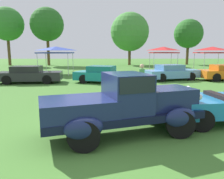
{
  "coord_description": "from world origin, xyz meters",
  "views": [
    {
      "loc": [
        0.35,
        -5.72,
        2.3
      ],
      "look_at": [
        0.44,
        2.78,
        0.81
      ],
      "focal_mm": 35.65,
      "sensor_mm": 36.0,
      "label": 1
    }
  ],
  "objects_px": {
    "show_car_teal": "(103,75)",
    "show_car_skyblue": "(171,73)",
    "canopy_tent_center_field": "(163,50)",
    "canopy_tent_right_field": "(212,49)",
    "spectator_between_cars": "(142,80)",
    "feature_pickup_truck": "(124,104)",
    "canopy_tent_left_field": "(56,49)",
    "show_car_charcoal": "(29,75)"
  },
  "relations": [
    {
      "from": "show_car_teal",
      "to": "show_car_skyblue",
      "type": "height_order",
      "value": "same"
    },
    {
      "from": "show_car_teal",
      "to": "show_car_skyblue",
      "type": "relative_size",
      "value": 0.96
    },
    {
      "from": "canopy_tent_center_field",
      "to": "canopy_tent_right_field",
      "type": "bearing_deg",
      "value": -5.99
    },
    {
      "from": "spectator_between_cars",
      "to": "feature_pickup_truck",
      "type": "bearing_deg",
      "value": -104.11
    },
    {
      "from": "feature_pickup_truck",
      "to": "spectator_between_cars",
      "type": "bearing_deg",
      "value": 75.89
    },
    {
      "from": "feature_pickup_truck",
      "to": "canopy_tent_right_field",
      "type": "bearing_deg",
      "value": 59.19
    },
    {
      "from": "show_car_teal",
      "to": "canopy_tent_left_field",
      "type": "xyz_separation_m",
      "value": [
        -4.79,
        6.09,
        1.82
      ]
    },
    {
      "from": "canopy_tent_center_field",
      "to": "canopy_tent_right_field",
      "type": "relative_size",
      "value": 0.93
    },
    {
      "from": "canopy_tent_left_field",
      "to": "spectator_between_cars",
      "type": "bearing_deg",
      "value": -59.9
    },
    {
      "from": "show_car_charcoal",
      "to": "canopy_tent_right_field",
      "type": "relative_size",
      "value": 1.59
    },
    {
      "from": "show_car_teal",
      "to": "canopy_tent_right_field",
      "type": "distance_m",
      "value": 13.03
    },
    {
      "from": "feature_pickup_truck",
      "to": "show_car_skyblue",
      "type": "bearing_deg",
      "value": 68.79
    },
    {
      "from": "show_car_skyblue",
      "to": "canopy_tent_right_field",
      "type": "xyz_separation_m",
      "value": [
        5.6,
        5.35,
        1.82
      ]
    },
    {
      "from": "feature_pickup_truck",
      "to": "canopy_tent_left_field",
      "type": "bearing_deg",
      "value": 109.2
    },
    {
      "from": "canopy_tent_left_field",
      "to": "canopy_tent_center_field",
      "type": "xyz_separation_m",
      "value": [
        10.85,
        1.24,
        -0.0
      ]
    },
    {
      "from": "feature_pickup_truck",
      "to": "show_car_charcoal",
      "type": "height_order",
      "value": "feature_pickup_truck"
    },
    {
      "from": "feature_pickup_truck",
      "to": "show_car_charcoal",
      "type": "xyz_separation_m",
      "value": [
        -6.19,
        10.11,
        -0.27
      ]
    },
    {
      "from": "canopy_tent_left_field",
      "to": "canopy_tent_right_field",
      "type": "relative_size",
      "value": 1.08
    },
    {
      "from": "canopy_tent_left_field",
      "to": "show_car_teal",
      "type": "bearing_deg",
      "value": -51.84
    },
    {
      "from": "feature_pickup_truck",
      "to": "canopy_tent_center_field",
      "type": "bearing_deg",
      "value": 73.38
    },
    {
      "from": "show_car_charcoal",
      "to": "show_car_teal",
      "type": "bearing_deg",
      "value": 0.08
    },
    {
      "from": "spectator_between_cars",
      "to": "show_car_charcoal",
      "type": "bearing_deg",
      "value": 142.63
    },
    {
      "from": "show_car_charcoal",
      "to": "show_car_teal",
      "type": "xyz_separation_m",
      "value": [
        5.33,
        0.01,
        -0.0
      ]
    },
    {
      "from": "show_car_charcoal",
      "to": "spectator_between_cars",
      "type": "height_order",
      "value": "spectator_between_cars"
    },
    {
      "from": "feature_pickup_truck",
      "to": "show_car_teal",
      "type": "distance_m",
      "value": 10.16
    },
    {
      "from": "show_car_teal",
      "to": "spectator_between_cars",
      "type": "xyz_separation_m",
      "value": [
        1.99,
        -5.6,
        0.31
      ]
    },
    {
      "from": "spectator_between_cars",
      "to": "show_car_skyblue",
      "type": "bearing_deg",
      "value": 64.58
    },
    {
      "from": "canopy_tent_right_field",
      "to": "canopy_tent_center_field",
      "type": "bearing_deg",
      "value": 174.01
    },
    {
      "from": "canopy_tent_center_field",
      "to": "show_car_teal",
      "type": "bearing_deg",
      "value": -129.59
    },
    {
      "from": "feature_pickup_truck",
      "to": "canopy_tent_center_field",
      "type": "xyz_separation_m",
      "value": [
        5.21,
        17.45,
        1.55
      ]
    },
    {
      "from": "show_car_skyblue",
      "to": "canopy_tent_center_field",
      "type": "distance_m",
      "value": 6.18
    },
    {
      "from": "show_car_skyblue",
      "to": "show_car_teal",
      "type": "bearing_deg",
      "value": -164.64
    },
    {
      "from": "spectator_between_cars",
      "to": "canopy_tent_left_field",
      "type": "relative_size",
      "value": 0.54
    },
    {
      "from": "canopy_tent_center_field",
      "to": "canopy_tent_right_field",
      "type": "distance_m",
      "value": 4.92
    },
    {
      "from": "show_car_teal",
      "to": "canopy_tent_left_field",
      "type": "height_order",
      "value": "canopy_tent_left_field"
    },
    {
      "from": "feature_pickup_truck",
      "to": "show_car_charcoal",
      "type": "relative_size",
      "value": 0.99
    },
    {
      "from": "show_car_teal",
      "to": "spectator_between_cars",
      "type": "height_order",
      "value": "spectator_between_cars"
    },
    {
      "from": "feature_pickup_truck",
      "to": "canopy_tent_right_field",
      "type": "relative_size",
      "value": 1.57
    },
    {
      "from": "spectator_between_cars",
      "to": "canopy_tent_center_field",
      "type": "xyz_separation_m",
      "value": [
        4.07,
        12.93,
        1.51
      ]
    },
    {
      "from": "feature_pickup_truck",
      "to": "spectator_between_cars",
      "type": "distance_m",
      "value": 4.66
    },
    {
      "from": "feature_pickup_truck",
      "to": "show_car_skyblue",
      "type": "relative_size",
      "value": 0.99
    },
    {
      "from": "feature_pickup_truck",
      "to": "canopy_tent_left_field",
      "type": "distance_m",
      "value": 17.24
    }
  ]
}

